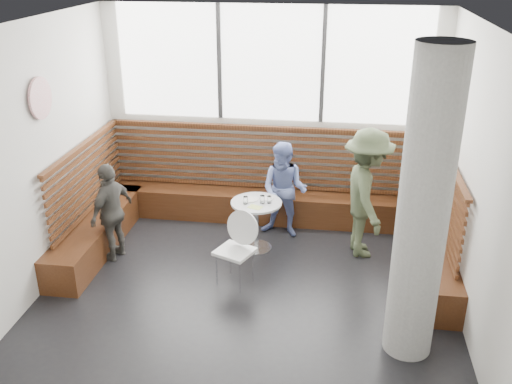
# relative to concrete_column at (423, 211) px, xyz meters

# --- Properties ---
(room) EXTENTS (5.00, 5.00, 3.20)m
(room) POSITION_rel_concrete_column_xyz_m (-1.85, 0.60, 0.00)
(room) COLOR silver
(room) RESTS_ON ground
(booth) EXTENTS (5.00, 2.50, 1.44)m
(booth) POSITION_rel_concrete_column_xyz_m (-1.85, 2.37, -1.19)
(booth) COLOR #402110
(booth) RESTS_ON ground
(concrete_column) EXTENTS (0.50, 0.50, 3.20)m
(concrete_column) POSITION_rel_concrete_column_xyz_m (0.00, 0.00, 0.00)
(concrete_column) COLOR gray
(concrete_column) RESTS_ON ground
(wall_art) EXTENTS (0.03, 0.50, 0.50)m
(wall_art) POSITION_rel_concrete_column_xyz_m (-4.31, 1.00, 0.70)
(wall_art) COLOR white
(wall_art) RESTS_ON room
(cafe_table) EXTENTS (0.70, 0.70, 0.72)m
(cafe_table) POSITION_rel_concrete_column_xyz_m (-1.89, 1.90, -1.08)
(cafe_table) COLOR silver
(cafe_table) RESTS_ON ground
(cafe_chair) EXTENTS (0.45, 0.44, 0.93)m
(cafe_chair) POSITION_rel_concrete_column_xyz_m (-2.03, 1.04, -1.05)
(cafe_chair) COLOR white
(cafe_chair) RESTS_ON ground
(adult_man) EXTENTS (0.85, 1.25, 1.79)m
(adult_man) POSITION_rel_concrete_column_xyz_m (-0.42, 2.00, -0.71)
(adult_man) COLOR #475337
(adult_man) RESTS_ON ground
(child_back) EXTENTS (0.78, 0.66, 1.41)m
(child_back) POSITION_rel_concrete_column_xyz_m (-1.55, 2.39, -0.89)
(child_back) COLOR #7081C2
(child_back) RESTS_ON ground
(child_left) EXTENTS (0.55, 0.86, 1.36)m
(child_left) POSITION_rel_concrete_column_xyz_m (-3.77, 1.41, -0.92)
(child_left) COLOR #514F49
(child_left) RESTS_ON ground
(plate_near) EXTENTS (0.21, 0.21, 0.01)m
(plate_near) POSITION_rel_concrete_column_xyz_m (-1.98, 1.96, -0.87)
(plate_near) COLOR white
(plate_near) RESTS_ON cafe_table
(plate_far) EXTENTS (0.20, 0.20, 0.01)m
(plate_far) POSITION_rel_concrete_column_xyz_m (-1.76, 2.03, -0.87)
(plate_far) COLOR white
(plate_far) RESTS_ON cafe_table
(glass_left) EXTENTS (0.07, 0.07, 0.10)m
(glass_left) POSITION_rel_concrete_column_xyz_m (-2.02, 1.82, -0.83)
(glass_left) COLOR white
(glass_left) RESTS_ON cafe_table
(glass_mid) EXTENTS (0.07, 0.07, 0.11)m
(glass_mid) POSITION_rel_concrete_column_xyz_m (-1.80, 1.88, -0.83)
(glass_mid) COLOR white
(glass_mid) RESTS_ON cafe_table
(glass_right) EXTENTS (0.06, 0.06, 0.10)m
(glass_right) POSITION_rel_concrete_column_xyz_m (-1.71, 1.89, -0.83)
(glass_right) COLOR white
(glass_right) RESTS_ON cafe_table
(menu_card) EXTENTS (0.21, 0.18, 0.00)m
(menu_card) POSITION_rel_concrete_column_xyz_m (-1.88, 1.72, -0.88)
(menu_card) COLOR #A5C64C
(menu_card) RESTS_ON cafe_table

